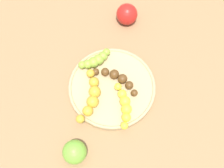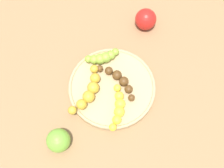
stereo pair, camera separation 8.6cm
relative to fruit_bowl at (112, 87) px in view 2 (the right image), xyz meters
name	(u,v)px [view 2 (the right image)]	position (x,y,z in m)	size (l,w,h in m)	color
ground_plane	(112,89)	(0.00, 0.00, -0.01)	(2.40, 2.40, 0.00)	#936D47
fruit_bowl	(112,87)	(0.00, 0.00, 0.00)	(0.27, 0.27, 0.02)	tan
banana_overripe	(119,80)	(0.03, -0.01, 0.02)	(0.06, 0.16, 0.03)	#593819
banana_green	(103,57)	(0.06, 0.08, 0.02)	(0.10, 0.08, 0.03)	#8CAD38
banana_spotted	(89,91)	(-0.06, 0.04, 0.03)	(0.17, 0.07, 0.04)	gold
banana_yellow	(118,108)	(-0.05, -0.06, 0.02)	(0.13, 0.08, 0.03)	yellow
apple_green	(58,140)	(-0.23, 0.02, 0.02)	(0.07, 0.07, 0.07)	#72B238
apple_red	(146,19)	(0.26, 0.05, 0.02)	(0.07, 0.07, 0.07)	red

